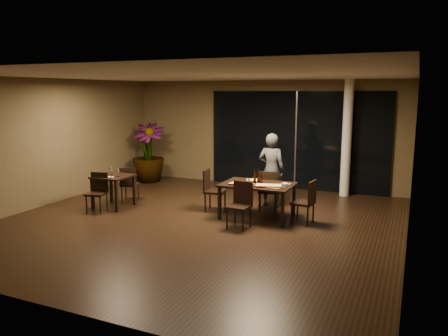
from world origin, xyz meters
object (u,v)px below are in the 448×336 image
chair_side_far (129,182)px  potted_plant (148,153)px  bottle_a (255,177)px  bottle_c (259,176)px  side_table (113,181)px  chair_main_left (212,188)px  main_table (257,187)px  chair_main_near (241,202)px  chair_side_near (98,190)px  diner (271,170)px  chair_main_far (268,189)px  bottle_b (261,178)px  chair_main_right (307,200)px

chair_side_far → potted_plant: 2.47m
bottle_a → bottle_c: (0.06, 0.10, 0.01)m
side_table → chair_main_left: size_ratio=0.84×
main_table → chair_side_far: bearing=179.0°
chair_main_left → chair_side_far: (-2.22, -0.06, -0.05)m
main_table → side_table: same height
chair_main_near → bottle_a: bottle_a is taller
chair_side_near → diner: size_ratio=0.51×
chair_main_near → chair_main_left: bearing=145.2°
chair_main_far → bottle_b: bottle_b is taller
side_table → chair_main_right: size_ratio=0.88×
side_table → chair_side_near: 0.47m
diner → main_table: bearing=93.8°
potted_plant → chair_main_far: bearing=-21.4°
chair_main_far → diner: 0.56m
main_table → diner: bearing=91.7°
chair_side_near → bottle_b: 3.72m
main_table → chair_main_near: (-0.09, -0.74, -0.16)m
main_table → bottle_b: 0.23m
main_table → bottle_b: bearing=-11.2°
chair_main_right → bottle_c: bearing=-91.4°
chair_main_right → chair_side_near: bearing=-72.0°
chair_main_left → potted_plant: size_ratio=0.55×
main_table → chair_side_far: (-3.37, 0.06, -0.19)m
chair_main_near → chair_main_left: size_ratio=0.96×
diner → chair_main_right: bearing=138.3°
chair_main_far → chair_main_left: chair_main_left is taller
main_table → diner: 1.07m
bottle_c → side_table: bearing=-169.2°
main_table → chair_main_near: 0.77m
bottle_b → chair_side_far: bearing=178.7°
side_table → main_table: bearing=8.4°
chair_side_near → bottle_c: bottle_c is taller
chair_side_near → side_table: bearing=65.1°
main_table → chair_main_near: bearing=-96.8°
diner → bottle_a: (-0.05, -1.00, 0.02)m
chair_main_left → bottle_b: bottle_b is taller
chair_main_far → chair_main_left: (-1.17, -0.50, 0.02)m
bottle_b → bottle_c: bottle_c is taller
diner → bottle_c: bearing=92.4°
chair_side_near → potted_plant: (-0.80, 3.25, 0.38)m
chair_main_far → bottle_b: (0.06, -0.64, 0.37)m
chair_main_near → bottle_c: bearing=90.5°
chair_main_right → side_table: bearing=-77.3°
main_table → chair_side_near: 3.62m
main_table → potted_plant: 4.88m
chair_main_left → bottle_a: size_ratio=3.48×
chair_main_right → bottle_a: (-1.15, 0.05, 0.38)m
chair_main_far → main_table: bearing=71.3°
side_table → potted_plant: bearing=107.6°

